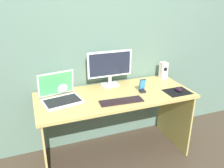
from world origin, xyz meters
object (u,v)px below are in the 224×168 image
(monitor, at_px, (110,67))
(mouse, at_px, (178,89))
(speaker_right, at_px, (163,70))
(keyboard_external, at_px, (121,101))
(fishbowl, at_px, (61,86))
(laptop, at_px, (60,95))
(phone_in_dock, at_px, (142,87))

(monitor, xyz_separation_m, mouse, (0.59, -0.40, -0.19))
(monitor, xyz_separation_m, speaker_right, (0.66, -0.00, -0.12))
(monitor, height_order, keyboard_external, monitor)
(monitor, xyz_separation_m, fishbowl, (-0.53, -0.02, -0.14))
(keyboard_external, bearing_deg, laptop, 159.49)
(mouse, relative_size, phone_in_dock, 0.72)
(monitor, height_order, speaker_right, monitor)
(monitor, height_order, laptop, monitor)
(monitor, bearing_deg, laptop, -161.92)
(keyboard_external, xyz_separation_m, phone_in_dock, (0.28, 0.13, 0.04))
(fishbowl, bearing_deg, speaker_right, 0.77)
(fishbowl, bearing_deg, phone_in_dock, -19.12)
(speaker_right, relative_size, fishbowl, 1.20)
(speaker_right, relative_size, laptop, 0.49)
(mouse, height_order, phone_in_dock, phone_in_dock)
(mouse, bearing_deg, laptop, 174.85)
(speaker_right, xyz_separation_m, fishbowl, (-1.19, -0.02, -0.02))
(laptop, distance_m, phone_in_dock, 0.81)
(keyboard_external, bearing_deg, monitor, 88.10)
(fishbowl, height_order, phone_in_dock, fishbowl)
(phone_in_dock, bearing_deg, mouse, -18.07)
(speaker_right, distance_m, mouse, 0.41)
(speaker_right, bearing_deg, monitor, 179.80)
(phone_in_dock, bearing_deg, laptop, 172.77)
(laptop, height_order, keyboard_external, laptop)
(speaker_right, bearing_deg, fishbowl, -179.23)
(fishbowl, xyz_separation_m, keyboard_external, (0.49, -0.40, -0.07))
(speaker_right, relative_size, mouse, 1.90)
(speaker_right, distance_m, keyboard_external, 0.82)
(laptop, relative_size, phone_in_dock, 2.80)
(laptop, height_order, phone_in_dock, laptop)
(monitor, distance_m, speaker_right, 0.67)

